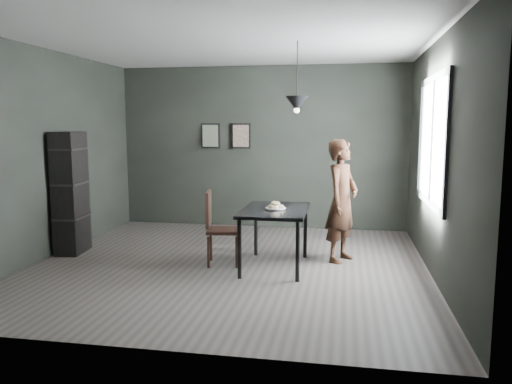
% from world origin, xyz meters
% --- Properties ---
extents(ground, '(5.00, 5.00, 0.00)m').
position_xyz_m(ground, '(0.00, 0.00, 0.00)').
color(ground, '#35302D').
rests_on(ground, ground).
extents(back_wall, '(5.00, 0.10, 2.80)m').
position_xyz_m(back_wall, '(0.00, 2.50, 1.40)').
color(back_wall, black).
rests_on(back_wall, ground).
extents(ceiling, '(5.00, 5.00, 0.02)m').
position_xyz_m(ceiling, '(0.00, 0.00, 2.80)').
color(ceiling, silver).
rests_on(ceiling, ground).
extents(window_assembly, '(0.04, 1.96, 1.56)m').
position_xyz_m(window_assembly, '(2.47, 0.20, 1.60)').
color(window_assembly, white).
rests_on(window_assembly, ground).
extents(cafe_table, '(0.80, 1.20, 0.75)m').
position_xyz_m(cafe_table, '(0.60, 0.00, 0.67)').
color(cafe_table, black).
rests_on(cafe_table, ground).
extents(white_plate, '(0.23, 0.23, 0.01)m').
position_xyz_m(white_plate, '(0.61, -0.03, 0.76)').
color(white_plate, silver).
rests_on(white_plate, cafe_table).
extents(donut_pile, '(0.20, 0.20, 0.09)m').
position_xyz_m(donut_pile, '(0.61, -0.03, 0.79)').
color(donut_pile, beige).
rests_on(donut_pile, white_plate).
extents(woman, '(0.59, 0.69, 1.61)m').
position_xyz_m(woman, '(1.42, 0.46, 0.80)').
color(woman, black).
rests_on(woman, ground).
extents(wood_chair, '(0.48, 0.48, 0.96)m').
position_xyz_m(wood_chair, '(-0.16, 0.00, 0.54)').
color(wood_chair, black).
rests_on(wood_chair, ground).
extents(shelf_unit, '(0.39, 0.60, 1.70)m').
position_xyz_m(shelf_unit, '(-2.32, 0.24, 0.85)').
color(shelf_unit, black).
rests_on(shelf_unit, ground).
extents(pendant_lamp, '(0.28, 0.28, 0.86)m').
position_xyz_m(pendant_lamp, '(0.85, 0.10, 2.05)').
color(pendant_lamp, black).
rests_on(pendant_lamp, ground).
extents(framed_print_left, '(0.34, 0.04, 0.44)m').
position_xyz_m(framed_print_left, '(-0.90, 2.47, 1.60)').
color(framed_print_left, black).
rests_on(framed_print_left, ground).
extents(framed_print_right, '(0.34, 0.04, 0.44)m').
position_xyz_m(framed_print_right, '(-0.35, 2.47, 1.60)').
color(framed_print_right, black).
rests_on(framed_print_right, ground).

